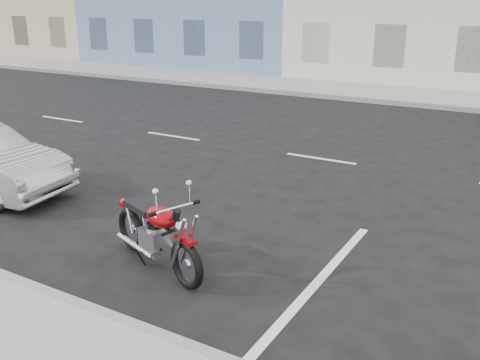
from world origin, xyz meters
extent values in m
plane|color=black|center=(0.00, 0.00, 0.00)|extent=(120.00, 120.00, 0.00)
cube|color=gray|center=(-5.00, 8.70, 0.07)|extent=(80.00, 3.40, 0.15)
cube|color=gray|center=(-5.00, 7.00, 0.08)|extent=(80.00, 0.12, 0.16)
torus|color=black|center=(-0.65, -6.17, 0.30)|extent=(0.62, 0.31, 0.62)
torus|color=black|center=(-1.91, -5.71, 0.30)|extent=(0.62, 0.31, 0.62)
cube|color=#8A0508|center=(-0.65, -6.17, 0.62)|extent=(0.34, 0.22, 0.05)
cube|color=#8A0508|center=(-1.95, -5.70, 0.64)|extent=(0.31, 0.23, 0.06)
cube|color=gray|center=(-1.32, -5.92, 0.35)|extent=(0.46, 0.39, 0.31)
ellipsoid|color=#8A0508|center=(-1.15, -5.99, 0.74)|extent=(0.59, 0.47, 0.25)
cube|color=black|center=(-1.61, -5.82, 0.72)|extent=(0.62, 0.42, 0.08)
cylinder|color=silver|center=(-0.85, -6.10, 0.95)|extent=(0.25, 0.62, 0.03)
sphere|color=silver|center=(-0.73, -6.14, 0.76)|extent=(0.16, 0.16, 0.16)
cylinder|color=silver|center=(-1.65, -5.94, 0.20)|extent=(0.85, 0.37, 0.07)
cylinder|color=silver|center=(-1.56, -5.70, 0.20)|extent=(0.85, 0.37, 0.07)
cylinder|color=silver|center=(-0.70, -6.15, 0.57)|extent=(0.35, 0.16, 0.73)
cylinder|color=black|center=(-1.13, -5.99, 0.51)|extent=(0.71, 0.30, 0.46)
camera|label=1|loc=(2.10, -10.51, 3.29)|focal=40.00mm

